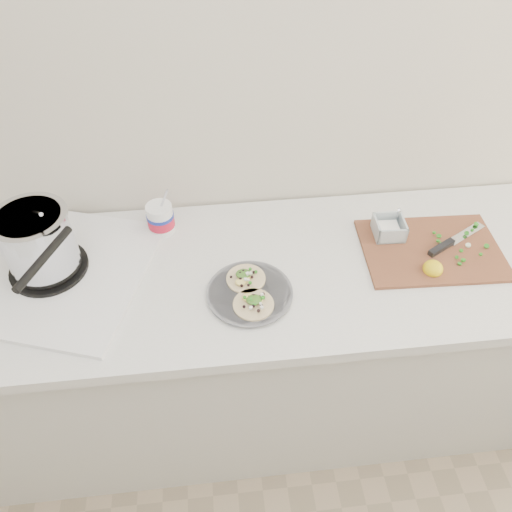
{
  "coord_description": "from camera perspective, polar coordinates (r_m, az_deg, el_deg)",
  "views": [
    {
      "loc": [
        -0.1,
        0.37,
        2.03
      ],
      "look_at": [
        0.01,
        1.41,
        0.96
      ],
      "focal_mm": 35.0,
      "sensor_mm": 36.0,
      "label": 1
    }
  ],
  "objects": [
    {
      "name": "stove",
      "position": [
        1.6,
        -23.23,
        0.47
      ],
      "size": [
        0.71,
        0.68,
        0.27
      ],
      "rotation": [
        0.0,
        0.0,
        -0.31
      ],
      "color": "silver",
      "rests_on": "counter"
    },
    {
      "name": "counter",
      "position": [
        1.91,
        -0.4,
        -10.43
      ],
      "size": [
        2.44,
        0.66,
        0.9
      ],
      "color": "beige",
      "rests_on": "ground"
    },
    {
      "name": "tub",
      "position": [
        1.66,
        -10.8,
        4.51
      ],
      "size": [
        0.09,
        0.09,
        0.2
      ],
      "rotation": [
        0.0,
        0.0,
        -0.36
      ],
      "color": "white",
      "rests_on": "counter"
    },
    {
      "name": "cutboard",
      "position": [
        1.69,
        19.17,
        1.18
      ],
      "size": [
        0.45,
        0.32,
        0.07
      ],
      "rotation": [
        0.0,
        0.0,
        -0.04
      ],
      "color": "brown",
      "rests_on": "counter"
    },
    {
      "name": "taco_plate",
      "position": [
        1.46,
        -0.74,
        -4.04
      ],
      "size": [
        0.26,
        0.26,
        0.04
      ],
      "rotation": [
        0.0,
        0.0,
        -0.15
      ],
      "color": "slate",
      "rests_on": "counter"
    }
  ]
}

